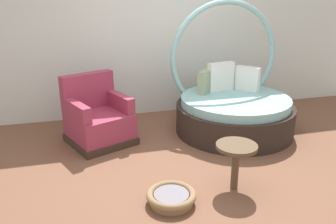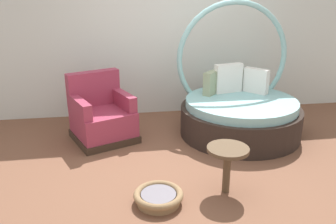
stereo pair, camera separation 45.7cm
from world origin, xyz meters
The scene contains 6 objects.
ground_plane centered at (0.00, 0.00, -0.01)m, with size 8.00×8.00×0.02m, color brown.
back_wall centered at (0.00, 2.02, 1.31)m, with size 8.00×0.12×2.63m, color silver.
round_daybed centered at (1.05, 0.87, 0.38)m, with size 1.75×1.75×1.92m.
red_armchair centered at (-0.96, 0.95, 0.33)m, with size 1.04×1.04×0.94m.
pet_basket centered at (-0.37, -0.79, 0.07)m, with size 0.51×0.51×0.13m.
side_table centered at (0.37, -0.69, 0.43)m, with size 0.44×0.44×0.52m.
Camera 2 is at (-0.75, -3.86, 2.10)m, focal length 37.81 mm.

